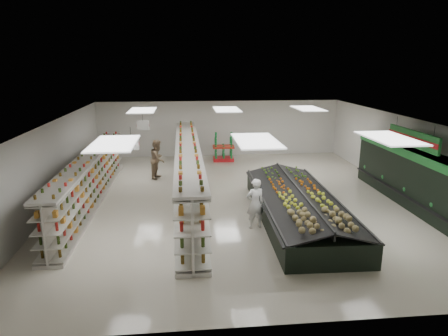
{
  "coord_description": "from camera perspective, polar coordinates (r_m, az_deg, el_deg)",
  "views": [
    {
      "loc": [
        -2.04,
        -15.09,
        5.31
      ],
      "look_at": [
        -0.51,
        0.28,
        1.24
      ],
      "focal_mm": 32.0,
      "sensor_mm": 36.0,
      "label": 1
    }
  ],
  "objects": [
    {
      "name": "aisle_sign_far",
      "position": [
        17.37,
        -11.51,
        5.99
      ],
      "size": [
        0.52,
        0.06,
        0.75
      ],
      "color": "white",
      "rests_on": "ceiling"
    },
    {
      "name": "floor",
      "position": [
        16.13,
        1.89,
        -4.48
      ],
      "size": [
        16.0,
        16.0,
        0.0
      ],
      "primitive_type": "plane",
      "color": "beige",
      "rests_on": "ground"
    },
    {
      "name": "hortifruti_banner",
      "position": [
        16.14,
        25.35,
        3.84
      ],
      "size": [
        0.12,
        3.2,
        0.95
      ],
      "color": "#1F772E",
      "rests_on": "ceiling"
    },
    {
      "name": "shopper_main",
      "position": [
        13.19,
        4.46,
        -5.08
      ],
      "size": [
        0.7,
        0.54,
        1.7
      ],
      "primitive_type": "imported",
      "rotation": [
        0.0,
        0.0,
        3.38
      ],
      "color": "white",
      "rests_on": "floor"
    },
    {
      "name": "gondola_left",
      "position": [
        16.39,
        -18.52,
        -1.81
      ],
      "size": [
        0.82,
        10.74,
        1.86
      ],
      "rotation": [
        0.0,
        0.0,
        -0.0
      ],
      "color": "silver",
      "rests_on": "floor"
    },
    {
      "name": "wall_back",
      "position": [
        23.48,
        -0.64,
        5.66
      ],
      "size": [
        14.0,
        0.02,
        3.2
      ],
      "primitive_type": "cube",
      "color": "silver",
      "rests_on": "floor"
    },
    {
      "name": "produce_wall_case",
      "position": [
        16.58,
        25.66,
        -0.95
      ],
      "size": [
        0.93,
        8.0,
        2.2
      ],
      "color": "black",
      "rests_on": "floor"
    },
    {
      "name": "wall_front",
      "position": [
        8.26,
        9.43,
        -12.17
      ],
      "size": [
        14.0,
        0.02,
        3.2
      ],
      "primitive_type": "cube",
      "color": "silver",
      "rests_on": "floor"
    },
    {
      "name": "ceiling",
      "position": [
        15.38,
        1.99,
        6.85
      ],
      "size": [
        14.0,
        16.0,
        0.02
      ],
      "primitive_type": "cube",
      "color": "white",
      "rests_on": "wall_back"
    },
    {
      "name": "wall_left",
      "position": [
        16.32,
        -23.23,
        0.39
      ],
      "size": [
        0.02,
        16.0,
        3.2
      ],
      "primitive_type": "cube",
      "color": "silver",
      "rests_on": "floor"
    },
    {
      "name": "aisle_sign_near",
      "position": [
        13.46,
        -13.13,
        3.4
      ],
      "size": [
        0.52,
        0.06,
        0.75
      ],
      "color": "white",
      "rests_on": "ceiling"
    },
    {
      "name": "soda_endcap",
      "position": [
        22.25,
        -0.09,
        2.89
      ],
      "size": [
        1.21,
        0.84,
        1.52
      ],
      "rotation": [
        0.0,
        0.0,
        -0.03
      ],
      "color": "red",
      "rests_on": "floor"
    },
    {
      "name": "gondola_center",
      "position": [
        16.05,
        -5.13,
        -0.88
      ],
      "size": [
        1.01,
        12.63,
        2.19
      ],
      "rotation": [
        0.0,
        0.0,
        0.01
      ],
      "color": "silver",
      "rests_on": "floor"
    },
    {
      "name": "wall_right",
      "position": [
        17.98,
        24.65,
        1.48
      ],
      "size": [
        0.02,
        16.0,
        3.2
      ],
      "primitive_type": "cube",
      "color": "silver",
      "rests_on": "floor"
    },
    {
      "name": "produce_island",
      "position": [
        14.22,
        10.52,
        -5.24
      ],
      "size": [
        2.92,
        7.58,
        1.12
      ],
      "rotation": [
        0.0,
        0.0,
        -0.03
      ],
      "color": "black",
      "rests_on": "floor"
    },
    {
      "name": "shopper_background",
      "position": [
        19.09,
        -9.45,
        1.27
      ],
      "size": [
        0.78,
        1.02,
        1.85
      ],
      "primitive_type": "imported",
      "rotation": [
        0.0,
        0.0,
        1.3
      ],
      "color": "#927F5A",
      "rests_on": "floor"
    }
  ]
}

